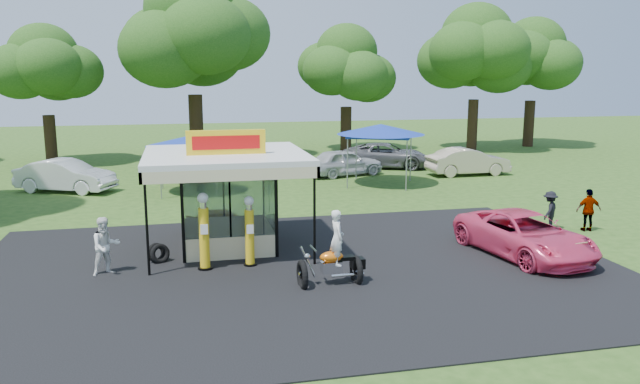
# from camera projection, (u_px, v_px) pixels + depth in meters

# --- Properties ---
(ground) EXTENTS (120.00, 120.00, 0.00)m
(ground) POSITION_uv_depth(u_px,v_px,m) (314.00, 292.00, 17.43)
(ground) COLOR #294B17
(ground) RESTS_ON ground
(asphalt_apron) EXTENTS (20.00, 14.00, 0.04)m
(asphalt_apron) POSITION_uv_depth(u_px,v_px,m) (300.00, 270.00, 19.34)
(asphalt_apron) COLOR black
(asphalt_apron) RESTS_ON ground
(gas_station_kiosk) EXTENTS (5.40, 5.40, 4.18)m
(gas_station_kiosk) POSITION_uv_depth(u_px,v_px,m) (227.00, 198.00, 21.44)
(gas_station_kiosk) COLOR white
(gas_station_kiosk) RESTS_ON ground
(gas_pump_left) EXTENTS (0.46, 0.46, 2.45)m
(gas_pump_left) POSITION_uv_depth(u_px,v_px,m) (204.00, 233.00, 19.16)
(gas_pump_left) COLOR black
(gas_pump_left) RESTS_ON ground
(gas_pump_right) EXTENTS (0.42, 0.42, 2.27)m
(gas_pump_right) POSITION_uv_depth(u_px,v_px,m) (250.00, 233.00, 19.57)
(gas_pump_right) COLOR black
(gas_pump_right) RESTS_ON ground
(motorcycle) EXTENTS (1.96, 0.99, 2.30)m
(motorcycle) POSITION_uv_depth(u_px,v_px,m) (334.00, 255.00, 17.89)
(motorcycle) COLOR black
(motorcycle) RESTS_ON ground
(spare_tires) EXTENTS (0.83, 0.71, 0.67)m
(spare_tires) POSITION_uv_depth(u_px,v_px,m) (158.00, 253.00, 20.04)
(spare_tires) COLOR black
(spare_tires) RESTS_ON ground
(a_frame_sign) EXTENTS (0.53, 0.53, 0.90)m
(a_frame_sign) POSITION_uv_depth(u_px,v_px,m) (575.00, 255.00, 19.39)
(a_frame_sign) COLOR #593819
(a_frame_sign) RESTS_ON ground
(kiosk_car) EXTENTS (2.82, 1.13, 0.96)m
(kiosk_car) POSITION_uv_depth(u_px,v_px,m) (223.00, 221.00, 23.80)
(kiosk_car) COLOR yellow
(kiosk_car) RESTS_ON ground
(pink_sedan) EXTENTS (3.27, 5.62, 1.47)m
(pink_sedan) POSITION_uv_depth(u_px,v_px,m) (525.00, 235.00, 20.72)
(pink_sedan) COLOR #EF406E
(pink_sedan) RESTS_ON ground
(spectator_west) EXTENTS (1.07, 0.97, 1.79)m
(spectator_west) POSITION_uv_depth(u_px,v_px,m) (106.00, 246.00, 18.79)
(spectator_west) COLOR white
(spectator_west) RESTS_ON ground
(spectator_east_a) EXTENTS (1.12, 1.07, 1.53)m
(spectator_east_a) POSITION_uv_depth(u_px,v_px,m) (550.00, 211.00, 24.21)
(spectator_east_a) COLOR black
(spectator_east_a) RESTS_ON ground
(spectator_east_b) EXTENTS (1.02, 0.55, 1.66)m
(spectator_east_b) POSITION_uv_depth(u_px,v_px,m) (589.00, 210.00, 24.00)
(spectator_east_b) COLOR gray
(spectator_east_b) RESTS_ON ground
(bg_car_a) EXTENTS (5.31, 3.72, 1.66)m
(bg_car_a) POSITION_uv_depth(u_px,v_px,m) (65.00, 176.00, 31.93)
(bg_car_a) COLOR silver
(bg_car_a) RESTS_ON ground
(bg_car_b) EXTENTS (5.72, 4.01, 1.54)m
(bg_car_b) POSITION_uv_depth(u_px,v_px,m) (219.00, 166.00, 35.74)
(bg_car_b) COLOR #A23A0C
(bg_car_b) RESTS_ON ground
(bg_car_c) EXTENTS (5.02, 3.13, 1.59)m
(bg_car_c) POSITION_uv_depth(u_px,v_px,m) (344.00, 162.00, 36.91)
(bg_car_c) COLOR silver
(bg_car_c) RESTS_ON ground
(bg_car_d) EXTENTS (6.25, 4.50, 1.58)m
(bg_car_d) POSITION_uv_depth(u_px,v_px,m) (386.00, 155.00, 40.01)
(bg_car_d) COLOR #5E5D60
(bg_car_d) RESTS_ON ground
(bg_car_e) EXTENTS (4.94, 1.80, 1.62)m
(bg_car_e) POSITION_uv_depth(u_px,v_px,m) (468.00, 162.00, 37.13)
(bg_car_e) COLOR #C2B195
(bg_car_e) RESTS_ON ground
(tent_west) EXTENTS (4.13, 4.13, 2.89)m
(tent_west) POSITION_uv_depth(u_px,v_px,m) (187.00, 142.00, 31.37)
(tent_west) COLOR gray
(tent_west) RESTS_ON ground
(tent_east) EXTENTS (4.73, 4.73, 3.31)m
(tent_east) POSITION_uv_depth(u_px,v_px,m) (381.00, 130.00, 33.55)
(tent_east) COLOR gray
(tent_east) RESTS_ON ground
(oak_far_b) EXTENTS (7.53, 7.53, 8.98)m
(oak_far_b) POSITION_uv_depth(u_px,v_px,m) (45.00, 77.00, 40.80)
(oak_far_b) COLOR black
(oak_far_b) RESTS_ON ground
(oak_far_c) EXTENTS (10.84, 10.84, 12.78)m
(oak_far_c) POSITION_uv_depth(u_px,v_px,m) (193.00, 41.00, 42.43)
(oak_far_c) COLOR black
(oak_far_c) RESTS_ON ground
(oak_far_d) EXTENTS (7.96, 7.96, 9.47)m
(oak_far_d) POSITION_uv_depth(u_px,v_px,m) (346.00, 72.00, 47.60)
(oak_far_d) COLOR black
(oak_far_d) RESTS_ON ground
(oak_far_e) EXTENTS (9.24, 9.24, 11.00)m
(oak_far_e) POSITION_uv_depth(u_px,v_px,m) (475.00, 59.00, 47.79)
(oak_far_e) COLOR black
(oak_far_e) RESTS_ON ground
(oak_far_f) EXTENTS (8.46, 8.46, 10.20)m
(oak_far_f) POSITION_uv_depth(u_px,v_px,m) (533.00, 66.00, 50.48)
(oak_far_f) COLOR black
(oak_far_f) RESTS_ON ground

